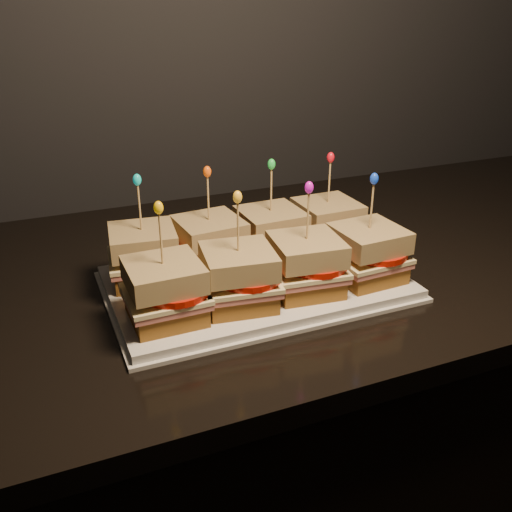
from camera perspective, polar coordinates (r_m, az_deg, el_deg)
name	(u,v)px	position (r m, az deg, el deg)	size (l,w,h in m)	color
cabinet	(163,501)	(1.21, -9.32, -23.03)	(2.57, 0.68, 0.89)	black
granite_slab	(143,289)	(0.92, -11.27, -3.30)	(2.61, 0.72, 0.03)	black
platter	(256,283)	(0.87, 0.00, -2.76)	(0.43, 0.27, 0.02)	silver
platter_rim	(256,287)	(0.87, 0.00, -3.11)	(0.44, 0.28, 0.01)	silver
sandwich_0_bread_bot	(145,271)	(0.87, -11.00, -1.52)	(0.09, 0.09, 0.03)	brown
sandwich_0_ham	(145,261)	(0.86, -11.09, -0.52)	(0.10, 0.10, 0.01)	#C16558
sandwich_0_cheese	(144,257)	(0.86, -11.13, -0.10)	(0.10, 0.10, 0.01)	beige
sandwich_0_tomato	(153,253)	(0.85, -10.30, 0.33)	(0.09, 0.09, 0.01)	#B81608
sandwich_0_bread_top	(143,240)	(0.85, -11.28, 1.61)	(0.09, 0.09, 0.03)	#543414
sandwich_0_pick	(140,210)	(0.83, -11.54, 4.52)	(0.00, 0.00, 0.09)	tan
sandwich_0_frill	(137,180)	(0.82, -11.81, 7.48)	(0.01, 0.01, 0.02)	#0FC2BE
sandwich_1_bread_bot	(210,260)	(0.89, -4.57, -0.41)	(0.09, 0.09, 0.03)	brown
sandwich_1_ham	(210,250)	(0.89, -4.61, 0.57)	(0.10, 0.10, 0.01)	#C16558
sandwich_1_cheese	(210,246)	(0.88, -4.63, 0.98)	(0.10, 0.10, 0.01)	beige
sandwich_1_tomato	(218,242)	(0.88, -3.77, 1.41)	(0.09, 0.09, 0.01)	#B81608
sandwich_1_bread_top	(209,229)	(0.87, -4.69, 2.66)	(0.09, 0.09, 0.03)	#543414
sandwich_1_pick	(208,201)	(0.86, -4.79, 5.52)	(0.00, 0.00, 0.09)	tan
sandwich_1_frill	(207,172)	(0.84, -4.90, 8.41)	(0.01, 0.01, 0.02)	#F0510A
sandwich_2_bread_bot	(271,250)	(0.93, 1.46, 0.63)	(0.09, 0.09, 0.03)	brown
sandwich_2_ham	(271,240)	(0.92, 1.47, 1.58)	(0.10, 0.10, 0.01)	#C16558
sandwich_2_cheese	(271,236)	(0.92, 1.48, 1.99)	(0.10, 0.10, 0.01)	beige
sandwich_2_tomato	(279,232)	(0.91, 2.32, 2.40)	(0.09, 0.09, 0.01)	#B81608
sandwich_2_bread_top	(271,220)	(0.91, 1.50, 3.62)	(0.09, 0.09, 0.03)	#543414
sandwich_2_pick	(271,192)	(0.89, 1.53, 6.37)	(0.00, 0.00, 0.09)	tan
sandwich_2_frill	(272,164)	(0.88, 1.56, 9.16)	(0.01, 0.01, 0.02)	green
sandwich_3_bread_bot	(326,240)	(0.97, 7.02, 1.58)	(0.09, 0.09, 0.03)	brown
sandwich_3_ham	(327,231)	(0.96, 7.07, 2.50)	(0.10, 0.10, 0.01)	#C16558
sandwich_3_cheese	(327,227)	(0.96, 7.09, 2.89)	(0.10, 0.10, 0.01)	beige
sandwich_3_tomato	(335,223)	(0.96, 7.92, 3.28)	(0.09, 0.09, 0.01)	#B81608
sandwich_3_bread_top	(328,211)	(0.95, 7.18, 4.45)	(0.09, 0.09, 0.03)	#543414
sandwich_3_pick	(329,185)	(0.94, 7.33, 7.09)	(0.00, 0.00, 0.09)	tan
sandwich_3_frill	(331,157)	(0.92, 7.48, 9.75)	(0.01, 0.01, 0.02)	red
sandwich_4_bread_bot	(166,310)	(0.76, -8.96, -5.33)	(0.09, 0.09, 0.03)	brown
sandwich_4_ham	(165,299)	(0.75, -9.05, -4.22)	(0.10, 0.10, 0.01)	#C16558
sandwich_4_cheese	(165,294)	(0.75, -9.08, -3.76)	(0.10, 0.10, 0.01)	beige
sandwich_4_tomato	(175,289)	(0.74, -8.11, -3.29)	(0.09, 0.09, 0.01)	#B81608
sandwich_4_bread_top	(164,275)	(0.74, -9.23, -1.85)	(0.09, 0.09, 0.03)	#543414
sandwich_4_pick	(161,242)	(0.72, -9.47, 1.42)	(0.00, 0.00, 0.09)	tan
sandwich_4_frill	(158,208)	(0.70, -9.73, 4.79)	(0.01, 0.01, 0.02)	#F3AF07
sandwich_5_bread_bot	(239,295)	(0.79, -1.72, -3.94)	(0.09, 0.09, 0.03)	brown
sandwich_5_ham	(239,284)	(0.78, -1.73, -2.86)	(0.10, 0.10, 0.01)	#C16558
sandwich_5_cheese	(239,280)	(0.78, -1.74, -2.41)	(0.10, 0.10, 0.01)	beige
sandwich_5_tomato	(248,275)	(0.77, -0.76, -1.94)	(0.09, 0.09, 0.01)	#B81608
sandwich_5_bread_top	(238,261)	(0.76, -1.77, -0.54)	(0.09, 0.09, 0.03)	#543414
sandwich_5_pick	(238,230)	(0.75, -1.81, 2.65)	(0.00, 0.00, 0.09)	tan
sandwich_5_frill	(238,197)	(0.73, -1.86, 5.92)	(0.01, 0.01, 0.02)	yellow
sandwich_6_bread_bot	(305,282)	(0.83, 4.95, -2.61)	(0.09, 0.09, 0.03)	brown
sandwich_6_ham	(306,272)	(0.82, 4.99, -1.57)	(0.10, 0.10, 0.01)	#C16558
sandwich_6_cheese	(306,267)	(0.82, 5.01, -1.12)	(0.10, 0.10, 0.01)	beige
sandwich_6_tomato	(316,263)	(0.81, 5.97, -0.68)	(0.09, 0.09, 0.01)	#B81608
sandwich_6_bread_top	(307,249)	(0.80, 5.08, 0.67)	(0.09, 0.09, 0.03)	#543414
sandwich_6_pick	(308,219)	(0.79, 5.20, 3.73)	(0.00, 0.00, 0.09)	tan
sandwich_6_frill	(309,187)	(0.77, 5.33, 6.85)	(0.01, 0.01, 0.02)	#D110C3
sandwich_7_bread_bot	(366,270)	(0.87, 10.94, -1.37)	(0.09, 0.09, 0.03)	brown
sandwich_7_ham	(367,260)	(0.87, 11.03, -0.38)	(0.10, 0.10, 0.01)	#C16558
sandwich_7_cheese	(367,256)	(0.86, 11.07, 0.04)	(0.10, 0.10, 0.01)	beige
sandwich_7_tomato	(377,251)	(0.86, 11.99, 0.47)	(0.09, 0.09, 0.01)	#B81608
sandwich_7_bread_top	(369,238)	(0.85, 11.22, 1.75)	(0.09, 0.09, 0.03)	#543414
sandwich_7_pick	(372,209)	(0.84, 11.48, 4.64)	(0.00, 0.00, 0.09)	tan
sandwich_7_frill	(374,179)	(0.82, 11.74, 7.58)	(0.01, 0.01, 0.02)	blue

